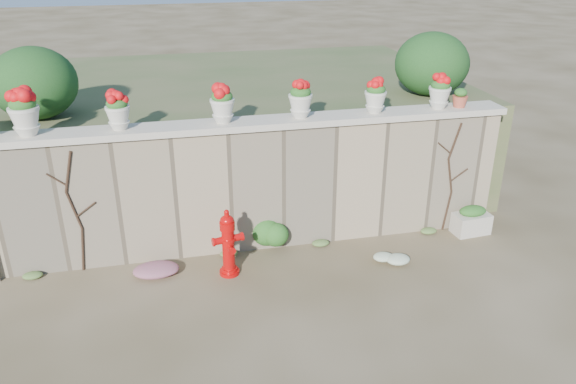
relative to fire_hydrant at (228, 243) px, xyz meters
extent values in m
plane|color=#463A23|center=(0.55, -1.00, -0.53)|extent=(80.00, 80.00, 0.00)
cube|color=gray|center=(0.55, 0.80, 0.47)|extent=(8.00, 0.40, 2.00)
cube|color=beige|center=(0.55, 0.80, 1.52)|extent=(8.10, 0.52, 0.10)
cube|color=#384C23|center=(0.55, 4.00, 0.47)|extent=(9.00, 6.00, 2.00)
ellipsoid|color=#143814|center=(-2.65, 2.00, 2.02)|extent=(1.30, 1.30, 1.10)
ellipsoid|color=#143814|center=(3.95, 2.00, 2.02)|extent=(1.30, 1.30, 1.10)
cylinder|color=black|center=(-2.11, 0.58, -0.18)|extent=(0.12, 0.04, 0.70)
cylinder|color=black|center=(-2.13, 0.58, 0.47)|extent=(0.17, 0.04, 0.61)
cylinder|color=black|center=(-2.12, 0.58, 1.07)|extent=(0.18, 0.04, 0.61)
cylinder|color=black|center=(-1.97, 0.58, 0.47)|extent=(0.30, 0.02, 0.22)
cylinder|color=black|center=(-2.30, 0.58, 0.97)|extent=(0.25, 0.02, 0.21)
cylinder|color=black|center=(3.79, 0.58, -0.18)|extent=(0.12, 0.04, 0.70)
cylinder|color=black|center=(3.77, 0.58, 0.47)|extent=(0.17, 0.04, 0.61)
cylinder|color=black|center=(3.78, 0.58, 1.07)|extent=(0.18, 0.04, 0.61)
cylinder|color=black|center=(3.93, 0.58, 0.47)|extent=(0.30, 0.02, 0.22)
cylinder|color=black|center=(3.60, 0.58, 0.97)|extent=(0.25, 0.02, 0.21)
cylinder|color=#B40607|center=(0.00, 0.00, -0.50)|extent=(0.30, 0.30, 0.05)
cylinder|color=#B40607|center=(0.00, 0.00, -0.10)|extent=(0.18, 0.18, 0.66)
cylinder|color=#B40607|center=(0.00, 0.00, 0.05)|extent=(0.22, 0.22, 0.04)
cylinder|color=#B40607|center=(0.00, 0.00, 0.28)|extent=(0.22, 0.22, 0.13)
ellipsoid|color=#B40607|center=(0.00, 0.00, 0.38)|extent=(0.20, 0.20, 0.15)
cylinder|color=#B40607|center=(0.00, 0.00, 0.47)|extent=(0.07, 0.07, 0.11)
cylinder|color=#B40607|center=(-0.15, -0.02, 0.05)|extent=(0.17, 0.13, 0.11)
cylinder|color=#B40607|center=(0.15, 0.03, 0.05)|extent=(0.17, 0.13, 0.11)
cylinder|color=#B40607|center=(0.02, -0.11, -0.05)|extent=(0.11, 0.12, 0.10)
cube|color=beige|center=(4.15, 0.38, -0.35)|extent=(0.63, 0.40, 0.35)
ellipsoid|color=#1E5119|center=(4.15, 0.38, -0.12)|extent=(0.48, 0.32, 0.18)
ellipsoid|color=#1E5119|center=(0.74, 0.55, -0.21)|extent=(0.67, 0.61, 0.64)
ellipsoid|color=#BD2583|center=(-1.10, 0.20, -0.42)|extent=(0.85, 0.57, 0.23)
ellipsoid|color=white|center=(2.46, -0.25, -0.43)|extent=(0.54, 0.43, 0.19)
ellipsoid|color=#1E5119|center=(-2.59, 0.80, 2.01)|extent=(0.35, 0.35, 0.21)
ellipsoid|color=red|center=(-2.59, 0.80, 2.10)|extent=(0.31, 0.31, 0.22)
ellipsoid|color=#1E5119|center=(-1.37, 0.80, 1.94)|extent=(0.30, 0.30, 0.18)
ellipsoid|color=red|center=(-1.37, 0.80, 2.02)|extent=(0.26, 0.26, 0.19)
ellipsoid|color=#1E5119|center=(0.10, 0.80, 1.96)|extent=(0.31, 0.31, 0.19)
ellipsoid|color=red|center=(0.10, 0.80, 2.04)|extent=(0.27, 0.27, 0.19)
ellipsoid|color=#1E5119|center=(1.27, 0.80, 1.96)|extent=(0.31, 0.31, 0.19)
ellipsoid|color=red|center=(1.27, 0.80, 2.04)|extent=(0.27, 0.27, 0.19)
ellipsoid|color=#1E5119|center=(2.46, 0.80, 1.94)|extent=(0.29, 0.29, 0.18)
ellipsoid|color=red|center=(2.46, 0.80, 2.01)|extent=(0.26, 0.26, 0.18)
ellipsoid|color=#1E5119|center=(3.53, 0.80, 1.95)|extent=(0.30, 0.30, 0.18)
ellipsoid|color=red|center=(3.53, 0.80, 2.02)|extent=(0.26, 0.26, 0.19)
ellipsoid|color=#1E5119|center=(3.90, 0.80, 1.80)|extent=(0.20, 0.20, 0.14)
camera|label=1|loc=(-0.72, -7.16, 4.04)|focal=35.00mm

